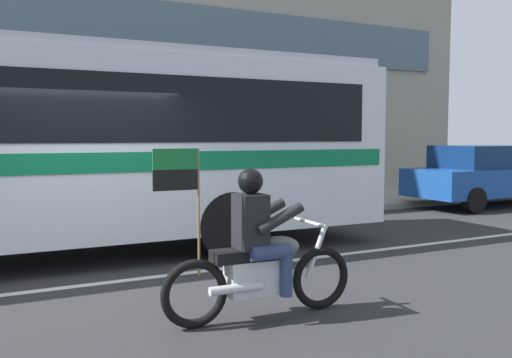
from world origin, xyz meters
TOP-DOWN VIEW (x-y plane):
  - ground_plane at (0.00, 0.00)m, footprint 60.00×60.00m
  - sidewalk_curb at (0.00, 5.10)m, footprint 28.00×3.80m
  - lane_center_stripe at (0.00, -0.60)m, footprint 26.60×0.14m
  - motorcycle_with_rider at (1.21, -2.71)m, footprint 2.20×0.64m
  - parked_sedan_curbside at (10.79, 2.58)m, footprint 4.56×1.89m
  - fire_hydrant at (5.61, 4.18)m, footprint 0.22×0.30m

SIDE VIEW (x-z plane):
  - ground_plane at x=0.00m, z-range 0.00..0.00m
  - lane_center_stripe at x=0.00m, z-range 0.00..0.01m
  - sidewalk_curb at x=0.00m, z-range 0.00..0.15m
  - fire_hydrant at x=5.61m, z-range 0.14..0.89m
  - motorcycle_with_rider at x=1.21m, z-range -0.22..1.55m
  - parked_sedan_curbside at x=10.79m, z-range 0.03..1.67m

